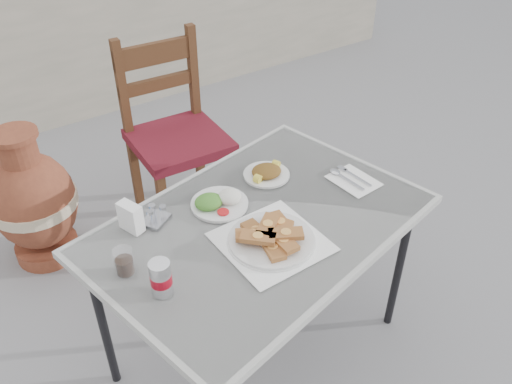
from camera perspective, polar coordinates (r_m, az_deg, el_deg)
ground at (r=2.63m, az=0.86°, el=-13.58°), size 80.00×80.00×0.00m
cafe_table at (r=2.03m, az=0.39°, el=-4.21°), size 1.37×1.07×0.74m
pide_plate at (r=1.89m, az=1.64°, el=-4.57°), size 0.35×0.35×0.07m
salad_rice_plate at (r=2.06m, az=-3.94°, el=-0.99°), size 0.22×0.22×0.06m
salad_chopped_plate at (r=2.22m, az=1.11°, el=2.06°), size 0.19×0.19×0.04m
soda_can at (r=1.72m, az=-9.98°, el=-8.89°), size 0.07×0.07×0.12m
cola_glass at (r=1.83m, az=-13.70°, el=-7.26°), size 0.07×0.07×0.09m
napkin_holder at (r=1.98m, az=-13.05°, el=-2.60°), size 0.08×0.10×0.11m
condiment_caddy at (r=2.01m, az=-10.54°, el=-2.52°), size 0.13×0.12×0.07m
cutlery_napkin at (r=2.24m, az=9.93°, el=1.38°), size 0.16×0.21×0.01m
chair at (r=2.93m, az=-8.51°, el=6.01°), size 0.49×0.49×1.06m
terracotta_urn at (r=2.96m, az=-22.35°, el=-0.96°), size 0.43×0.43×0.75m
back_wall at (r=4.24m, az=-19.58°, el=14.99°), size 6.00×0.25×1.20m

